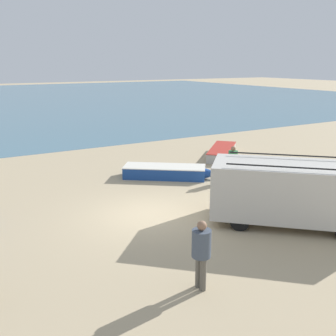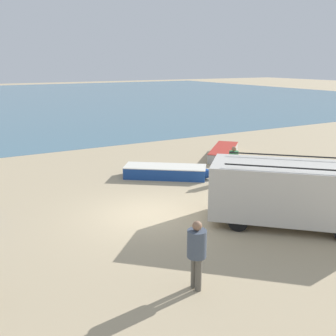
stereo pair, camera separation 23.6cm
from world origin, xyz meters
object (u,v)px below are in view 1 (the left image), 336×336
Objects in this scene: fisherman_0 at (233,160)px; fisherman_2 at (201,249)px; fishing_rowboat_2 at (222,151)px; fishing_rowboat_1 at (168,172)px; parked_van at (292,191)px.

fisherman_2 is (-6.47, -6.70, 0.08)m from fisherman_0.
fisherman_2 reaches higher than fisherman_0.
fisherman_2 is at bearing 26.00° from fisherman_0.
fisherman_2 reaches higher than fishing_rowboat_2.
fisherman_2 is at bearing -78.95° from fishing_rowboat_1.
fisherman_0 is 9.32m from fisherman_2.
fisherman_2 is at bearing -117.23° from parked_van.
parked_van reaches higher than fisherman_0.
parked_van is 3.00× the size of fisherman_2.
fisherman_2 is at bearing -174.41° from fishing_rowboat_2.
parked_van is 5.25m from fisherman_2.
parked_van is 1.23× the size of fishing_rowboat_1.
parked_van is 1.32× the size of fishing_rowboat_2.
fisherman_2 is (-9.19, -10.92, 0.78)m from fishing_rowboat_2.
fishing_rowboat_2 is (4.25, 9.15, -0.89)m from parked_van.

